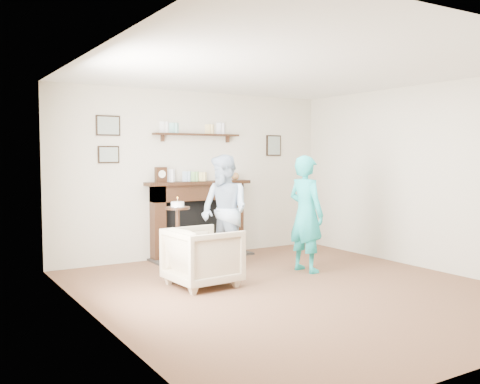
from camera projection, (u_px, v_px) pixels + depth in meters
name	position (u px, v px, depth m)	size (l,w,h in m)	color
ground	(294.00, 290.00, 6.12)	(5.00, 5.00, 0.00)	brown
room_shell	(261.00, 149.00, 6.59)	(4.54, 5.02, 2.52)	beige
armchair	(203.00, 286.00, 6.32)	(0.74, 0.76, 0.69)	tan
man	(225.00, 267.00, 7.39)	(0.75, 0.59, 1.55)	#ACBDD8
woman	(305.00, 271.00, 7.11)	(0.56, 0.37, 1.54)	#20B89B
pedestal_table	(178.00, 227.00, 6.86)	(0.31, 0.31, 1.01)	black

